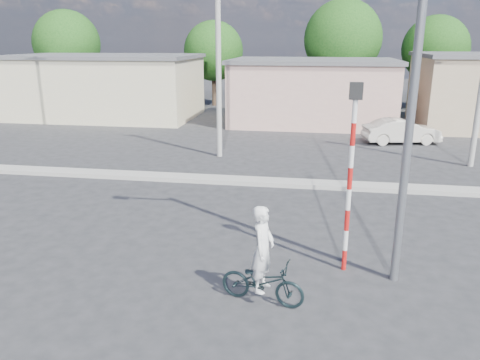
% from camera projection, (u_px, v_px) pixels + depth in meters
% --- Properties ---
extents(ground_plane, '(120.00, 120.00, 0.00)m').
position_uv_depth(ground_plane, '(197.00, 290.00, 10.16)').
color(ground_plane, '#2A2A2D').
rests_on(ground_plane, ground).
extents(median, '(40.00, 0.80, 0.16)m').
position_uv_depth(median, '(250.00, 181.00, 17.70)').
color(median, '#99968E').
rests_on(median, ground).
extents(bicycle, '(1.87, 0.98, 0.93)m').
position_uv_depth(bicycle, '(262.00, 282.00, 9.57)').
color(bicycle, black).
rests_on(bicycle, ground).
extents(cyclist, '(0.56, 0.74, 1.81)m').
position_uv_depth(cyclist, '(263.00, 262.00, 9.44)').
color(cyclist, white).
rests_on(cyclist, ground).
extents(car_cream, '(4.09, 2.18, 1.28)m').
position_uv_depth(car_cream, '(401.00, 131.00, 24.33)').
color(car_cream, beige).
rests_on(car_cream, ground).
extents(traffic_pole, '(0.28, 0.18, 4.36)m').
position_uv_depth(traffic_pole, '(351.00, 163.00, 10.33)').
color(traffic_pole, red).
rests_on(traffic_pole, ground).
extents(streetlight, '(2.34, 0.22, 9.00)m').
position_uv_depth(streetlight, '(409.00, 53.00, 9.21)').
color(streetlight, slate).
rests_on(streetlight, ground).
extents(building_row, '(37.80, 7.30, 4.44)m').
position_uv_depth(building_row, '(298.00, 89.00, 30.15)').
color(building_row, beige).
rests_on(building_row, ground).
extents(tree_row, '(43.62, 7.43, 8.42)m').
position_uv_depth(tree_row, '(339.00, 43.00, 35.00)').
color(tree_row, '#38281E').
rests_on(tree_row, ground).
extents(utility_poles, '(35.40, 0.24, 8.00)m').
position_uv_depth(utility_poles, '(340.00, 68.00, 19.81)').
color(utility_poles, '#99968E').
rests_on(utility_poles, ground).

